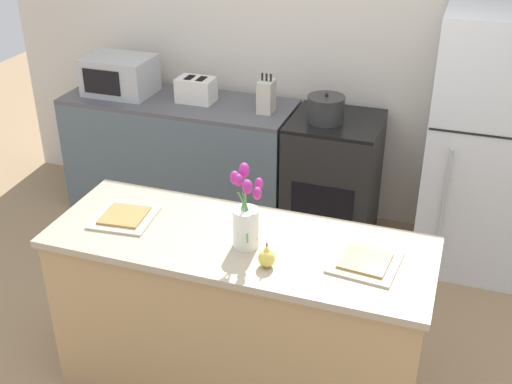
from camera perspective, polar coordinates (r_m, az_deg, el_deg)
ground_plane at (r=3.54m, az=-1.38°, el=-16.64°), size 10.00×10.00×0.00m
back_wall at (r=4.58m, az=7.37°, el=13.52°), size 5.20×0.08×2.70m
kitchen_island at (r=3.23m, az=-1.47°, el=-10.95°), size 1.80×0.66×0.90m
back_counter at (r=4.85m, az=-6.66°, el=3.12°), size 1.68×0.60×0.90m
stove_range at (r=4.51m, az=6.81°, el=1.08°), size 0.60×0.61×0.90m
refrigerator at (r=4.28m, az=19.62°, el=3.83°), size 0.68×0.67×1.69m
flower_vase at (r=2.85m, az=-0.90°, el=-2.41°), size 0.14×0.16×0.40m
pear_figurine at (r=2.76m, az=0.96°, el=-5.81°), size 0.07×0.07×0.12m
plate_setting_left at (r=3.19m, az=-11.61°, el=-2.16°), size 0.31×0.31×0.02m
plate_setting_right at (r=2.84m, az=9.68°, el=-6.12°), size 0.31×0.31×0.02m
toaster at (r=4.61m, az=-5.35°, el=9.04°), size 0.28×0.18×0.17m
cooking_pot at (r=4.26m, az=6.23°, el=7.35°), size 0.25×0.25×0.20m
microwave at (r=4.84m, az=-12.02°, el=10.12°), size 0.48×0.37×0.27m
knife_block at (r=4.39m, az=0.93°, el=8.50°), size 0.10×0.14×0.27m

